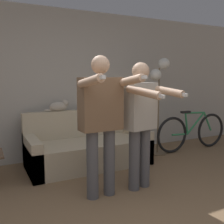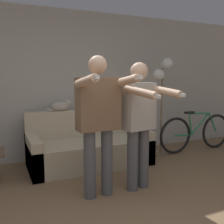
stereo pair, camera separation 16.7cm
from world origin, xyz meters
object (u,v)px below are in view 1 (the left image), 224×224
at_px(bicycle, 192,132).
at_px(person_right, 141,118).
at_px(person_left, 101,116).
at_px(cat, 59,106).
at_px(couch, 88,148).
at_px(floor_lamp, 159,82).

bearing_deg(bicycle, person_right, -150.42).
xyz_separation_m(person_left, cat, (-0.09, 1.51, -0.03)).
height_order(couch, person_right, person_right).
xyz_separation_m(couch, cat, (-0.37, 0.33, 0.69)).
bearing_deg(person_left, cat, 91.02).
xyz_separation_m(couch, person_left, (-0.28, -1.18, 0.72)).
relative_size(couch, person_right, 1.20).
xyz_separation_m(couch, person_right, (0.27, -1.18, 0.66)).
height_order(person_left, person_right, person_left).
relative_size(person_right, cat, 3.89).
bearing_deg(bicycle, person_left, -156.26).
relative_size(person_left, bicycle, 0.99).
height_order(couch, cat, cat).
bearing_deg(person_left, bicycle, 21.49).
distance_m(person_left, cat, 1.52).
distance_m(floor_lamp, bicycle, 1.25).
distance_m(cat, bicycle, 2.65).
xyz_separation_m(couch, floor_lamp, (1.42, 0.00, 1.08)).
bearing_deg(couch, person_right, -77.15).
bearing_deg(couch, person_left, -103.38).
bearing_deg(floor_lamp, cat, 169.46).
bearing_deg(cat, person_left, -86.74).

